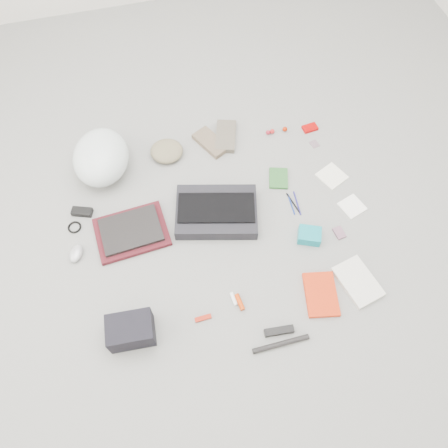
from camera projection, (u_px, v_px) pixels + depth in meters
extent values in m
plane|color=slate|center=(224.00, 229.00, 2.27)|extent=(4.00, 4.00, 0.00)
cube|color=black|center=(216.00, 212.00, 2.28)|extent=(0.48, 0.40, 0.07)
cube|color=black|center=(216.00, 208.00, 2.25)|extent=(0.43, 0.27, 0.01)
cube|color=#4C131A|center=(132.00, 232.00, 2.25)|extent=(0.38, 0.30, 0.03)
cube|color=black|center=(131.00, 230.00, 2.23)|extent=(0.31, 0.24, 0.02)
ellipsoid|color=white|center=(101.00, 157.00, 2.36)|extent=(0.38, 0.43, 0.22)
ellipsoid|color=#7F7455|center=(167.00, 151.00, 2.48)|extent=(0.23, 0.22, 0.07)
cube|color=brown|center=(211.00, 142.00, 2.54)|extent=(0.20, 0.24, 0.03)
cube|color=#635B4C|center=(226.00, 136.00, 2.56)|extent=(0.18, 0.25, 0.03)
cube|color=black|center=(82.00, 212.00, 2.31)|extent=(0.12, 0.08, 0.03)
torus|color=black|center=(74.00, 227.00, 2.27)|extent=(0.09, 0.09, 0.01)
ellipsoid|color=#AAAAAE|center=(76.00, 253.00, 2.18)|extent=(0.09, 0.12, 0.04)
cube|color=black|center=(131.00, 330.00, 1.94)|extent=(0.21, 0.16, 0.13)
cube|color=#9D1907|center=(203.00, 318.00, 2.03)|extent=(0.08, 0.02, 0.01)
cylinder|color=white|center=(234.00, 299.00, 2.07)|extent=(0.02, 0.07, 0.02)
cylinder|color=#C33504|center=(240.00, 302.00, 2.06)|extent=(0.03, 0.08, 0.02)
cube|color=black|center=(279.00, 331.00, 1.99)|extent=(0.14, 0.05, 0.03)
cylinder|color=black|center=(281.00, 344.00, 1.97)|extent=(0.26, 0.02, 0.02)
cube|color=red|center=(321.00, 294.00, 2.08)|extent=(0.19, 0.25, 0.02)
cube|color=silver|center=(358.00, 282.00, 2.11)|extent=(0.20, 0.26, 0.02)
cube|color=#275B26|center=(278.00, 178.00, 2.42)|extent=(0.14, 0.16, 0.02)
cylinder|color=navy|center=(291.00, 204.00, 2.34)|extent=(0.01, 0.13, 0.01)
cylinder|color=black|center=(293.00, 203.00, 2.34)|extent=(0.04, 0.14, 0.01)
cylinder|color=navy|center=(297.00, 203.00, 2.34)|extent=(0.02, 0.15, 0.01)
cube|color=#0E8D9B|center=(309.00, 235.00, 2.22)|extent=(0.14, 0.13, 0.06)
cube|color=#8A5D72|center=(339.00, 233.00, 2.25)|extent=(0.06, 0.07, 0.01)
cube|color=white|center=(332.00, 176.00, 2.43)|extent=(0.18, 0.18, 0.01)
cube|color=white|center=(352.00, 206.00, 2.34)|extent=(0.15, 0.15, 0.01)
sphere|color=maroon|center=(268.00, 132.00, 2.58)|extent=(0.03, 0.03, 0.03)
sphere|color=red|center=(272.00, 131.00, 2.58)|extent=(0.03, 0.03, 0.03)
sphere|color=#A01B00|center=(285.00, 129.00, 2.59)|extent=(0.03, 0.03, 0.03)
cube|color=#B30707|center=(310.00, 128.00, 2.60)|extent=(0.09, 0.06, 0.02)
cube|color=slate|center=(314.00, 144.00, 2.55)|extent=(0.05, 0.06, 0.00)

